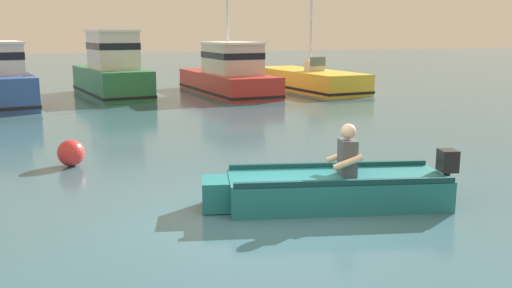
% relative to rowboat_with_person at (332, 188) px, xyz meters
% --- Properties ---
extents(ground_plane, '(120.00, 120.00, 0.00)m').
position_rel_rowboat_with_person_xyz_m(ground_plane, '(-1.09, -0.43, -0.25)').
color(ground_plane, '#386070').
extents(rowboat_with_person, '(3.71, 1.72, 1.19)m').
position_rel_rowboat_with_person_xyz_m(rowboat_with_person, '(0.00, 0.00, 0.00)').
color(rowboat_with_person, '#1E727A').
rests_on(rowboat_with_person, ground).
extents(moored_boat_green, '(2.84, 5.51, 2.51)m').
position_rel_rowboat_with_person_xyz_m(moored_boat_green, '(-2.13, 14.93, 0.68)').
color(moored_boat_green, '#287042').
rests_on(moored_boat_green, ground).
extents(moored_boat_red, '(2.80, 6.46, 3.86)m').
position_rel_rowboat_with_person_xyz_m(moored_boat_red, '(2.34, 14.52, 0.50)').
color(moored_boat_red, '#B72D28').
rests_on(moored_boat_red, ground).
extents(moored_boat_yellow, '(2.98, 6.71, 3.95)m').
position_rel_rowboat_with_person_xyz_m(moored_boat_yellow, '(5.98, 15.02, 0.15)').
color(moored_boat_yellow, gold).
rests_on(moored_boat_yellow, ground).
extents(mooring_buoy, '(0.50, 0.50, 0.50)m').
position_rel_rowboat_with_person_xyz_m(mooring_buoy, '(-3.60, 3.66, -0.00)').
color(mooring_buoy, red).
rests_on(mooring_buoy, ground).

